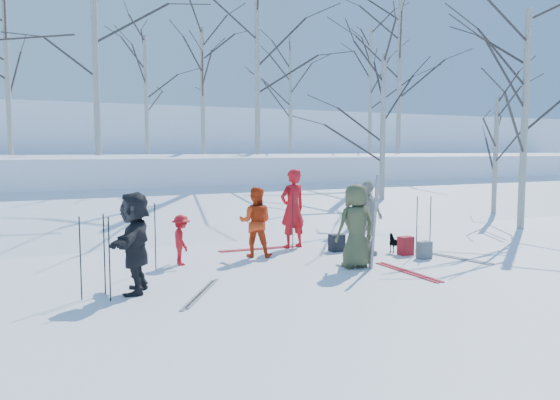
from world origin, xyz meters
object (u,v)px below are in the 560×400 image
skier_olive_center (356,226)px  backpack_red (406,246)px  backpack_grey (424,250)px  skier_grey_west (135,242)px  skier_red_seated (181,240)px  dog (397,244)px  skier_redor_behind (256,222)px  skier_red_north (293,208)px  backpack_dark (337,243)px  skier_cream_east (366,218)px

skier_olive_center → backpack_red: size_ratio=4.06×
backpack_red → backpack_grey: size_ratio=1.11×
skier_grey_west → backpack_grey: (6.26, 0.09, -0.66)m
skier_red_seated → dog: (4.80, -1.00, -0.30)m
backpack_red → skier_red_seated: bearing=166.1°
skier_olive_center → skier_redor_behind: skier_olive_center is taller
skier_redor_behind → skier_grey_west: (-3.04, -1.95, 0.07)m
skier_red_north → dog: 2.62m
skier_olive_center → backpack_dark: size_ratio=4.26×
skier_red_north → dog: size_ratio=3.59×
skier_redor_behind → backpack_dark: skier_redor_behind is taller
dog → backpack_grey: 0.75m
skier_red_north → backpack_grey: (1.96, -2.48, -0.77)m
skier_grey_west → backpack_red: size_ratio=4.04×
skier_cream_east → backpack_dark: 1.02m
skier_red_north → skier_grey_west: size_ratio=1.13×
skier_grey_west → backpack_red: (6.17, 0.61, -0.64)m
backpack_grey → skier_redor_behind: bearing=150.1°
backpack_red → backpack_dark: backpack_red is taller
skier_red_north → skier_cream_east: (1.03, -1.61, -0.11)m
backpack_grey → skier_cream_east: bearing=136.9°
skier_redor_behind → skier_red_seated: size_ratio=1.49×
skier_red_seated → backpack_red: size_ratio=2.49×
skier_cream_east → skier_redor_behind: bearing=145.0°
skier_olive_center → skier_redor_behind: bearing=-52.3°
backpack_dark → backpack_grey: bearing=-51.7°
skier_cream_east → dog: bearing=-21.9°
backpack_grey → backpack_red: bearing=100.0°
skier_olive_center → backpack_dark: skier_olive_center is taller
skier_red_north → dog: bearing=125.9°
dog → skier_cream_east: bearing=-23.3°
dog → backpack_grey: bearing=88.9°
skier_olive_center → skier_redor_behind: size_ratio=1.09×
skier_red_north → skier_red_seated: 3.12m
skier_red_seated → backpack_grey: 5.26m
skier_red_seated → backpack_grey: skier_red_seated is taller
skier_redor_behind → skier_grey_west: bearing=63.2°
skier_redor_behind → backpack_dark: bearing=-157.0°
skier_redor_behind → skier_red_north: bearing=-122.9°
skier_cream_east → skier_red_north: bearing=110.9°
skier_redor_behind → skier_grey_west: 3.61m
skier_olive_center → backpack_dark: bearing=-107.0°
skier_redor_behind → backpack_dark: 2.07m
dog → backpack_red: bearing=93.8°
skier_red_seated → skier_redor_behind: bearing=-82.9°
backpack_grey → backpack_dark: backpack_dark is taller
skier_olive_center → backpack_red: 1.99m
skier_grey_west → backpack_grey: bearing=113.4°
backpack_dark → backpack_red: bearing=-42.6°
skier_olive_center → skier_grey_west: bearing=2.8°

